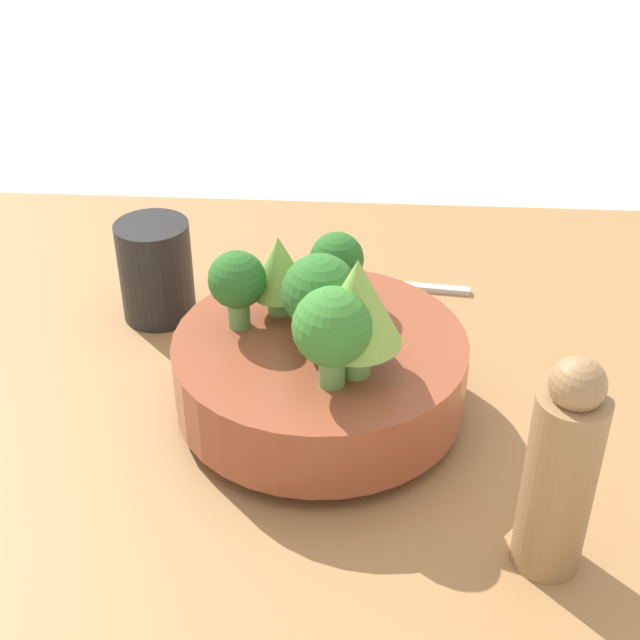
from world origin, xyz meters
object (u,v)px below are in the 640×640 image
(cup, at_px, (156,271))
(fork, at_px, (385,284))
(bowl, at_px, (320,372))
(pepper_mill, at_px, (561,472))

(cup, relative_size, fork, 0.56)
(bowl, bearing_deg, cup, -40.48)
(pepper_mill, xyz_separation_m, fork, (0.12, -0.38, -0.08))
(cup, bearing_deg, fork, -162.99)
(fork, bearing_deg, cup, 17.01)
(bowl, height_order, fork, bowl)
(bowl, distance_m, cup, 0.23)
(pepper_mill, bearing_deg, bowl, -42.43)
(pepper_mill, bearing_deg, cup, -41.47)
(pepper_mill, distance_m, fork, 0.40)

